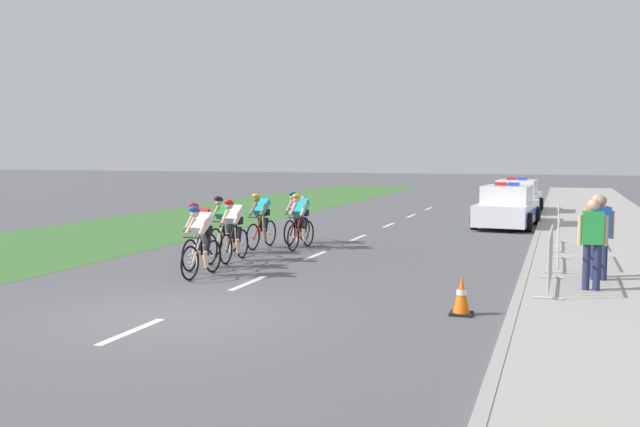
% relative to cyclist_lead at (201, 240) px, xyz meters
% --- Properties ---
extents(ground_plane, '(160.00, 160.00, 0.00)m').
position_rel_cyclist_lead_xyz_m(ground_plane, '(1.26, -3.26, -0.79)').
color(ground_plane, '#56565B').
extents(sidewalk_slab, '(4.22, 60.00, 0.12)m').
position_rel_cyclist_lead_xyz_m(sidewalk_slab, '(8.54, 10.74, -0.73)').
color(sidewalk_slab, '#A3A099').
rests_on(sidewalk_slab, ground).
extents(kerb_edge, '(0.16, 60.00, 0.13)m').
position_rel_cyclist_lead_xyz_m(kerb_edge, '(6.51, 10.74, -0.72)').
color(kerb_edge, '#9E9E99').
rests_on(kerb_edge, ground).
extents(grass_verge, '(7.00, 60.00, 0.01)m').
position_rel_cyclist_lead_xyz_m(grass_verge, '(-6.79, 10.74, -0.78)').
color(grass_verge, '#3D7033').
rests_on(grass_verge, ground).
extents(lane_markings_centre, '(0.14, 25.60, 0.01)m').
position_rel_cyclist_lead_xyz_m(lane_markings_centre, '(1.26, 7.63, -0.78)').
color(lane_markings_centre, white).
rests_on(lane_markings_centre, ground).
extents(cyclist_lead, '(0.42, 1.72, 1.56)m').
position_rel_cyclist_lead_xyz_m(cyclist_lead, '(0.00, 0.00, 0.00)').
color(cyclist_lead, black).
rests_on(cyclist_lead, ground).
extents(cyclist_second, '(0.42, 1.72, 1.56)m').
position_rel_cyclist_lead_xyz_m(cyclist_second, '(-0.57, 0.96, 0.00)').
color(cyclist_second, black).
rests_on(cyclist_second, ground).
extents(cyclist_third, '(0.43, 1.72, 1.56)m').
position_rel_cyclist_lead_xyz_m(cyclist_third, '(-0.28, 2.11, 0.00)').
color(cyclist_third, black).
rests_on(cyclist_third, ground).
extents(cyclist_fourth, '(0.42, 1.72, 1.56)m').
position_rel_cyclist_lead_xyz_m(cyclist_fourth, '(-1.09, 3.15, 0.00)').
color(cyclist_fourth, black).
rests_on(cyclist_fourth, ground).
extents(cyclist_fifth, '(0.44, 1.72, 1.56)m').
position_rel_cyclist_lead_xyz_m(cyclist_fifth, '(-0.64, 4.52, 0.00)').
color(cyclist_fifth, black).
rests_on(cyclist_fifth, ground).
extents(cyclist_sixth, '(0.43, 1.72, 1.56)m').
position_rel_cyclist_lead_xyz_m(cyclist_sixth, '(0.45, 4.73, 0.00)').
color(cyclist_sixth, black).
rests_on(cyclist_sixth, ground).
extents(cyclist_seventh, '(0.44, 1.72, 1.56)m').
position_rel_cyclist_lead_xyz_m(cyclist_seventh, '(-0.06, 5.75, 0.00)').
color(cyclist_seventh, black).
rests_on(cyclist_seventh, ground).
extents(police_car_nearest, '(2.22, 4.51, 1.59)m').
position_rel_cyclist_lead_xyz_m(police_car_nearest, '(5.38, 12.45, -0.11)').
color(police_car_nearest, white).
rests_on(police_car_nearest, ground).
extents(police_car_second, '(2.15, 4.47, 1.59)m').
position_rel_cyclist_lead_xyz_m(police_car_second, '(5.38, 18.09, -0.11)').
color(police_car_second, white).
rests_on(police_car_second, ground).
extents(crowd_barrier_front, '(0.53, 2.32, 1.07)m').
position_rel_cyclist_lead_xyz_m(crowd_barrier_front, '(7.02, 0.52, -0.14)').
color(crowd_barrier_front, '#B7BABF').
rests_on(crowd_barrier_front, sidewalk_slab).
extents(crowd_barrier_middle, '(0.51, 2.32, 1.07)m').
position_rel_cyclist_lead_xyz_m(crowd_barrier_middle, '(7.15, 3.28, -0.14)').
color(crowd_barrier_middle, '#B7BABF').
rests_on(crowd_barrier_middle, sidewalk_slab).
extents(crowd_barrier_rear, '(0.50, 2.32, 1.07)m').
position_rel_cyclist_lead_xyz_m(crowd_barrier_rear, '(7.13, 6.49, -0.14)').
color(crowd_barrier_rear, '#B7BABF').
rests_on(crowd_barrier_rear, sidewalk_slab).
extents(traffic_cone_near, '(0.36, 0.36, 0.64)m').
position_rel_cyclist_lead_xyz_m(traffic_cone_near, '(5.70, -1.70, -0.48)').
color(traffic_cone_near, black).
rests_on(traffic_cone_near, ground).
extents(spectator_closest, '(0.52, 0.30, 1.68)m').
position_rel_cyclist_lead_xyz_m(spectator_closest, '(7.88, 2.02, 0.30)').
color(spectator_closest, '#23284C').
rests_on(spectator_closest, sidewalk_slab).
extents(spectator_middle, '(0.53, 0.29, 1.68)m').
position_rel_cyclist_lead_xyz_m(spectator_middle, '(7.92, 1.68, 0.30)').
color(spectator_middle, '#23284C').
rests_on(spectator_middle, sidewalk_slab).
extents(spectator_back, '(0.52, 0.24, 1.68)m').
position_rel_cyclist_lead_xyz_m(spectator_back, '(7.74, 0.53, 0.30)').
color(spectator_back, '#23284C').
rests_on(spectator_back, sidewalk_slab).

